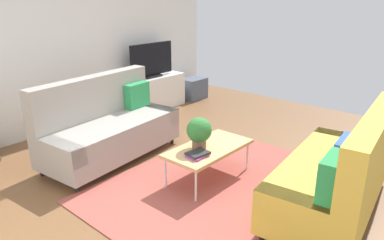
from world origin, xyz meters
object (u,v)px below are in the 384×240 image
(tv_console, at_px, (152,93))
(couch_green, at_px, (339,173))
(table_book_0, at_px, (198,155))
(bottle_0, at_px, (143,75))
(coffee_table, at_px, (209,149))
(vase_1, at_px, (132,76))
(couch_beige, at_px, (108,126))
(storage_trunk, at_px, (193,88))
(tv, at_px, (152,61))
(vase_0, at_px, (126,78))
(potted_plant, at_px, (199,131))

(tv_console, bearing_deg, couch_green, -106.61)
(table_book_0, xyz_separation_m, bottle_0, (1.54, 2.63, 0.29))
(couch_green, height_order, coffee_table, couch_green)
(vase_1, bearing_deg, coffee_table, -111.78)
(couch_beige, distance_m, vase_1, 1.92)
(couch_green, relative_size, storage_trunk, 3.81)
(couch_beige, distance_m, coffee_table, 1.48)
(coffee_table, relative_size, tv, 1.10)
(tv_console, bearing_deg, bottle_0, -170.42)
(coffee_table, bearing_deg, couch_green, -78.45)
(table_book_0, height_order, bottle_0, bottle_0)
(tv_console, xyz_separation_m, storage_trunk, (1.10, -0.10, -0.10))
(bottle_0, bearing_deg, tv_console, 9.58)
(storage_trunk, xyz_separation_m, vase_0, (-1.68, 0.15, 0.49))
(couch_green, relative_size, potted_plant, 5.25)
(potted_plant, bearing_deg, tv, 57.58)
(potted_plant, height_order, bottle_0, bottle_0)
(tv_console, distance_m, tv, 0.63)
(tv_console, bearing_deg, coffee_table, -119.87)
(coffee_table, height_order, storage_trunk, storage_trunk)
(potted_plant, bearing_deg, table_book_0, -143.73)
(couch_beige, xyz_separation_m, storage_trunk, (2.98, 1.07, -0.22))
(potted_plant, xyz_separation_m, table_book_0, (-0.18, -0.13, -0.20))
(tv, bearing_deg, table_book_0, -123.86)
(couch_beige, height_order, table_book_0, couch_beige)
(couch_green, distance_m, coffee_table, 1.45)
(couch_beige, xyz_separation_m, vase_1, (1.45, 1.22, 0.28))
(couch_beige, height_order, coffee_table, couch_beige)
(vase_0, bearing_deg, storage_trunk, -5.10)
(storage_trunk, bearing_deg, table_book_0, -138.26)
(table_book_0, distance_m, bottle_0, 3.06)
(storage_trunk, bearing_deg, tv_console, 174.81)
(tv, relative_size, bottle_0, 5.90)
(couch_green, xyz_separation_m, potted_plant, (-0.40, 1.48, 0.19))
(storage_trunk, distance_m, bottle_0, 1.43)
(potted_plant, bearing_deg, tv_console, 57.79)
(couch_green, xyz_separation_m, tv_console, (1.20, 4.02, -0.13))
(couch_green, height_order, vase_0, couch_green)
(vase_0, relative_size, vase_1, 0.93)
(couch_beige, relative_size, vase_0, 13.23)
(storage_trunk, height_order, vase_1, vase_1)
(couch_green, distance_m, tv, 4.20)
(vase_0, height_order, vase_1, vase_1)
(vase_0, bearing_deg, tv_console, -4.93)
(tv_console, bearing_deg, tv, -90.00)
(coffee_table, bearing_deg, table_book_0, -165.64)
(storage_trunk, height_order, potted_plant, potted_plant)
(vase_1, bearing_deg, bottle_0, -24.71)
(couch_green, distance_m, vase_0, 4.12)
(tv, height_order, storage_trunk, tv)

